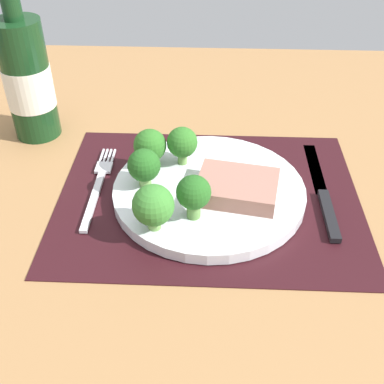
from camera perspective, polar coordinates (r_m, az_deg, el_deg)
The scene contains 12 objects.
ground_plane at distance 69.67cm, azimuth 2.35°, elevation -1.61°, with size 140.00×110.00×3.00cm, color #996D42.
placemat at distance 68.63cm, azimuth 2.38°, elevation -0.55°, with size 42.07×32.99×0.30cm, color black.
plate at distance 68.04cm, azimuth 2.40°, elevation 0.08°, with size 26.71×26.71×1.60cm, color silver.
steak at distance 65.80cm, azimuth 5.72°, elevation 0.56°, with size 10.64×8.18×2.37cm, color #9E6B5B.
broccoli_front_edge at distance 65.93cm, azimuth -5.25°, elevation 2.92°, with size 4.53×4.53×5.63cm.
broccoli_back_left at distance 60.29cm, azimuth 0.65°, elevation -0.19°, with size 4.41×4.41×6.12cm.
broccoli_near_fork at distance 70.29cm, azimuth -0.76°, elevation 5.77°, with size 4.46×4.46×5.81cm.
broccoli_near_steak at distance 70.47cm, azimuth -4.55°, elevation 5.38°, with size 4.76×4.76×5.60cm.
broccoli_center at distance 58.93cm, azimuth -4.10°, elevation -1.61°, with size 5.20×5.20×6.19cm.
fork at distance 71.20cm, azimuth -10.54°, elevation 0.78°, with size 2.40×19.20×0.50cm.
knife at distance 70.71cm, azimuth 15.48°, elevation -0.33°, with size 1.80×23.00×0.80cm.
wine_bottle at distance 82.35cm, azimuth -18.36°, elevation 12.45°, with size 7.53×7.53×26.72cm.
Camera 1 is at (-0.48, -53.64, 42.96)cm, focal length 45.61 mm.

